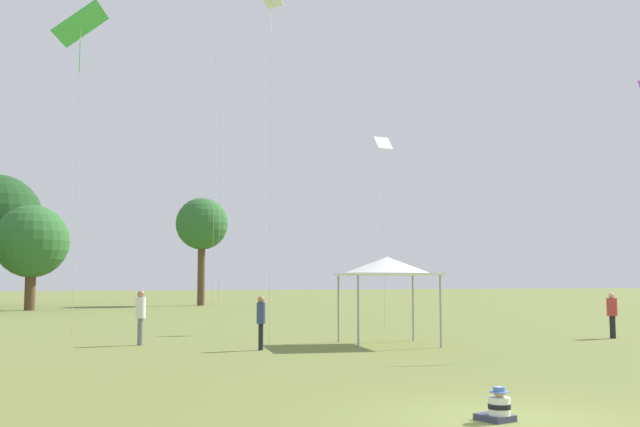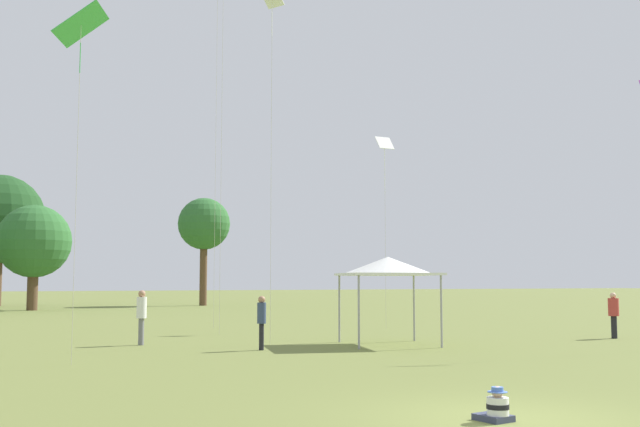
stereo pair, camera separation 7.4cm
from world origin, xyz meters
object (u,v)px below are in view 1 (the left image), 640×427
at_px(canopy_tent, 387,267).
at_px(kite_2, 271,18).
at_px(seated_toddler, 498,408).
at_px(distant_tree_1, 32,242).
at_px(person_standing_4, 612,311).
at_px(distant_tree_2, 202,225).
at_px(person_standing_2, 141,312).
at_px(kite_4, 81,29).
at_px(person_standing_1, 261,317).
at_px(kite_8, 383,152).

distance_m(canopy_tent, kite_2, 9.74).
relative_size(seated_toddler, distant_tree_1, 0.08).
height_order(seated_toddler, person_standing_4, person_standing_4).
xyz_separation_m(canopy_tent, distant_tree_2, (3.63, 41.29, 4.35)).
xyz_separation_m(person_standing_2, kite_4, (-2.65, -5.40, 7.83)).
height_order(kite_2, distant_tree_1, kite_2).
height_order(person_standing_1, distant_tree_2, distant_tree_2).
bearing_deg(person_standing_1, distant_tree_1, 9.91).
relative_size(seated_toddler, canopy_tent, 0.17).
relative_size(person_standing_4, kite_8, 0.19).
distance_m(seated_toddler, person_standing_1, 12.81).
height_order(kite_2, distant_tree_2, kite_2).
bearing_deg(seated_toddler, kite_8, 55.16).
xyz_separation_m(seated_toddler, person_standing_4, (14.12, 12.15, 0.81)).
height_order(person_standing_2, kite_4, kite_4).
distance_m(canopy_tent, kite_8, 10.19).
bearing_deg(distant_tree_2, kite_2, -100.45).
distance_m(person_standing_4, distant_tree_1, 41.86).
bearing_deg(kite_8, canopy_tent, -74.92).
bearing_deg(kite_8, person_standing_2, -116.80).
xyz_separation_m(person_standing_1, person_standing_2, (-3.21, 3.30, 0.08)).
bearing_deg(person_standing_4, seated_toddler, -86.08).
bearing_deg(distant_tree_1, person_standing_2, -85.52).
height_order(person_standing_2, kite_8, kite_8).
height_order(person_standing_1, person_standing_2, person_standing_2).
xyz_separation_m(person_standing_1, kite_4, (-5.86, -2.10, 7.91)).
xyz_separation_m(person_standing_4, kite_2, (-12.87, 2.50, 10.50)).
height_order(person_standing_2, distant_tree_1, distant_tree_1).
distance_m(distant_tree_1, distant_tree_2, 15.12).
bearing_deg(seated_toddler, distant_tree_1, 84.73).
height_order(seated_toddler, kite_2, kite_2).
relative_size(person_standing_1, kite_8, 0.19).
bearing_deg(kite_2, distant_tree_1, 25.23).
bearing_deg(kite_8, kite_2, -99.75).
bearing_deg(distant_tree_2, seated_toddler, -98.96).
xyz_separation_m(person_standing_2, distant_tree_1, (-2.57, 32.85, 3.89)).
bearing_deg(kite_4, kite_2, -174.86).
height_order(kite_8, distant_tree_2, distant_tree_2).
xyz_separation_m(person_standing_4, distant_tree_1, (-19.59, 36.78, 3.99)).
bearing_deg(person_standing_4, kite_4, -122.51).
relative_size(person_standing_1, person_standing_4, 0.98).
distance_m(seated_toddler, person_standing_4, 18.65).
xyz_separation_m(kite_4, distant_tree_1, (0.07, 38.25, -3.94)).
xyz_separation_m(person_standing_4, canopy_tent, (-9.20, 0.79, 1.64)).
bearing_deg(canopy_tent, kite_8, 62.95).
bearing_deg(seated_toddler, person_standing_4, 29.07).
bearing_deg(seated_toddler, person_standing_2, 88.55).
bearing_deg(distant_tree_1, distant_tree_2, 20.75).
height_order(canopy_tent, distant_tree_1, distant_tree_1).
bearing_deg(distant_tree_2, person_standing_4, -82.46).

